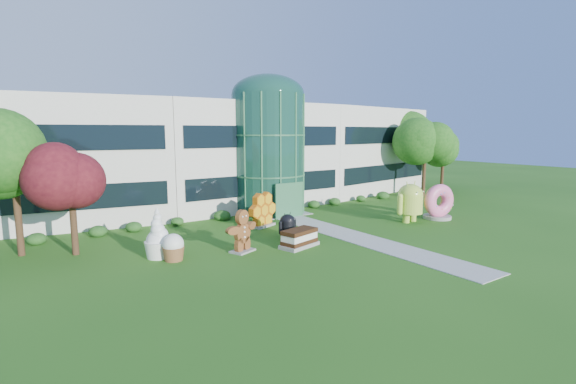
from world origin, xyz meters
TOP-DOWN VIEW (x-y plane):
  - ground at (0.00, 0.00)m, footprint 140.00×140.00m
  - building at (0.00, 18.00)m, footprint 46.00×15.00m
  - atrium at (0.00, 12.00)m, footprint 6.00×6.00m
  - walkway at (0.00, 2.00)m, footprint 2.40×20.00m
  - tree_red at (-15.50, 7.50)m, footprint 4.00×4.00m
  - trees_backdrop at (0.00, 13.00)m, footprint 52.00×8.00m
  - android_green at (6.63, 2.49)m, footprint 3.14×2.21m
  - android_black at (-3.71, 3.79)m, footprint 1.80×1.40m
  - donut at (9.40, 2.05)m, footprint 2.89×1.83m
  - gingerbread at (-7.58, 2.71)m, footprint 2.87×1.94m
  - ice_cream_sandwich at (-4.32, 1.66)m, footprint 2.66×1.78m
  - honeycomb at (-3.33, 7.49)m, footprint 3.02×1.97m
  - froyo at (-11.85, 4.35)m, footprint 2.04×2.04m
  - cupcake at (-11.37, 3.35)m, footprint 1.60×1.60m

SIDE VIEW (x-z plane):
  - ground at x=0.00m, z-range 0.00..0.00m
  - walkway at x=0.00m, z-range 0.00..0.04m
  - ice_cream_sandwich at x=-4.32m, z-range 0.00..1.08m
  - cupcake at x=-11.37m, z-range 0.00..1.46m
  - android_black at x=-3.71m, z-range 0.00..1.83m
  - honeycomb at x=-3.33m, z-range 0.00..2.23m
  - gingerbread at x=-7.58m, z-range 0.00..2.47m
  - froyo at x=-11.85m, z-range 0.00..2.73m
  - donut at x=9.40m, z-range 0.00..2.78m
  - android_green at x=6.63m, z-range 0.00..3.42m
  - tree_red at x=-15.50m, z-range 0.00..6.00m
  - trees_backdrop at x=0.00m, z-range 0.00..8.40m
  - building at x=0.00m, z-range 0.00..9.30m
  - atrium at x=0.00m, z-range 0.00..9.80m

